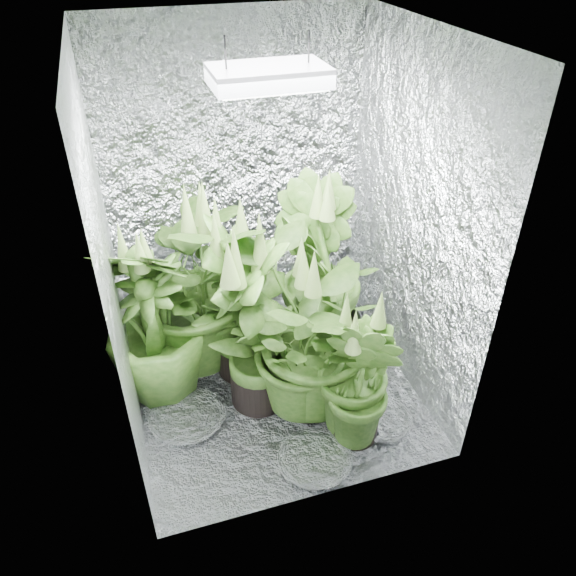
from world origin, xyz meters
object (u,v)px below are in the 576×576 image
at_px(plant_a, 199,285).
at_px(plant_f, 256,329).
at_px(plant_c, 314,273).
at_px(plant_e, 308,338).
at_px(grow_lamp, 268,77).
at_px(plant_b, 238,303).
at_px(plant_d, 154,322).
at_px(circulation_fan, 347,320).
at_px(plant_g, 359,377).

xyz_separation_m(plant_a, plant_f, (0.23, -0.46, -0.04)).
bearing_deg(plant_a, plant_c, -7.32).
height_order(plant_e, plant_f, plant_f).
xyz_separation_m(grow_lamp, plant_f, (-0.12, -0.07, -1.30)).
bearing_deg(plant_e, plant_f, 150.63).
distance_m(plant_b, plant_c, 0.51).
distance_m(plant_a, plant_d, 0.37).
xyz_separation_m(plant_d, circulation_fan, (1.22, 0.09, -0.35)).
bearing_deg(plant_g, plant_b, 124.36).
xyz_separation_m(plant_e, plant_g, (0.19, -0.27, -0.09)).
relative_size(plant_c, plant_f, 1.05).
bearing_deg(plant_e, plant_a, 128.48).
height_order(plant_a, plant_c, plant_c).
bearing_deg(grow_lamp, plant_f, -148.08).
distance_m(plant_d, circulation_fan, 1.27).
bearing_deg(plant_a, plant_g, -52.87).
xyz_separation_m(plant_b, circulation_fan, (0.73, 0.07, -0.35)).
xyz_separation_m(plant_b, plant_d, (-0.49, -0.03, -0.00)).
height_order(plant_e, circulation_fan, plant_e).
bearing_deg(plant_b, circulation_fan, 5.29).
bearing_deg(plant_a, plant_d, -144.00).
xyz_separation_m(plant_a, plant_b, (0.19, -0.19, -0.05)).
distance_m(plant_a, plant_b, 0.27).
height_order(plant_b, plant_e, plant_b).
distance_m(plant_e, circulation_fan, 0.75).
xyz_separation_m(plant_a, plant_d, (-0.29, -0.21, -0.05)).
xyz_separation_m(plant_d, plant_f, (0.52, -0.25, 0.01)).
relative_size(grow_lamp, plant_c, 0.41).
relative_size(plant_c, plant_g, 1.31).
distance_m(plant_c, circulation_fan, 0.46).
relative_size(plant_d, plant_e, 1.01).
relative_size(plant_a, plant_c, 0.97).
bearing_deg(plant_b, plant_e, -55.39).
relative_size(plant_a, plant_g, 1.27).
relative_size(plant_f, circulation_fan, 2.94).
bearing_deg(plant_b, grow_lamp, -52.69).
bearing_deg(plant_c, circulation_fan, -7.32).
distance_m(grow_lamp, plant_b, 1.33).
distance_m(grow_lamp, plant_c, 1.34).
xyz_separation_m(plant_e, circulation_fan, (0.45, 0.48, -0.35)).
xyz_separation_m(plant_b, plant_c, (0.50, 0.10, 0.05)).
xyz_separation_m(grow_lamp, plant_e, (0.13, -0.21, -1.31)).
bearing_deg(circulation_fan, plant_g, -129.47).
bearing_deg(circulation_fan, plant_d, 164.01).
relative_size(plant_a, plant_e, 1.09).
height_order(grow_lamp, plant_b, grow_lamp).
bearing_deg(plant_g, plant_f, 136.35).
bearing_deg(plant_e, plant_d, 153.21).
relative_size(plant_d, circulation_fan, 2.79).
bearing_deg(plant_e, circulation_fan, 47.23).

